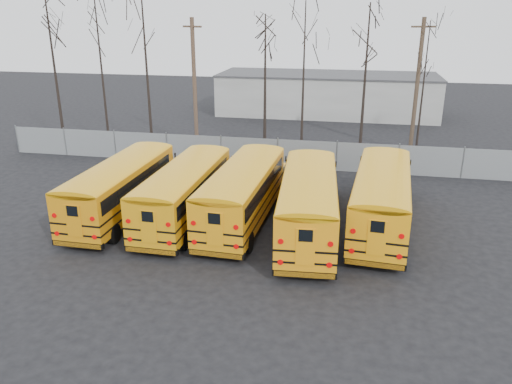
% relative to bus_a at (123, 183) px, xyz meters
% --- Properties ---
extents(ground, '(120.00, 120.00, 0.00)m').
position_rel_bus_a_xyz_m(ground, '(6.60, -2.06, -1.74)').
color(ground, black).
rests_on(ground, ground).
extents(fence, '(40.00, 0.04, 2.00)m').
position_rel_bus_a_xyz_m(fence, '(6.60, 9.94, -0.74)').
color(fence, gray).
rests_on(fence, ground).
extents(distant_building, '(22.00, 8.00, 4.00)m').
position_rel_bus_a_xyz_m(distant_building, '(8.60, 29.94, 0.26)').
color(distant_building, beige).
rests_on(distant_building, ground).
extents(bus_a, '(2.56, 10.64, 2.97)m').
position_rel_bus_a_xyz_m(bus_a, '(0.00, 0.00, 0.00)').
color(bus_a, black).
rests_on(bus_a, ground).
extents(bus_b, '(2.56, 10.57, 2.95)m').
position_rel_bus_a_xyz_m(bus_b, '(3.43, 0.06, -0.01)').
color(bus_b, black).
rests_on(bus_b, ground).
extents(bus_c, '(2.89, 10.90, 3.02)m').
position_rel_bus_a_xyz_m(bus_c, '(6.40, 0.40, 0.03)').
color(bus_c, black).
rests_on(bus_c, ground).
extents(bus_d, '(3.34, 11.19, 3.09)m').
position_rel_bus_a_xyz_m(bus_d, '(9.74, -0.51, 0.07)').
color(bus_d, black).
rests_on(bus_d, ground).
extents(bus_e, '(3.32, 11.15, 3.08)m').
position_rel_bus_a_xyz_m(bus_e, '(13.17, 0.87, 0.07)').
color(bus_e, black).
rests_on(bus_e, ground).
extents(utility_pole_left, '(1.64, 0.82, 9.76)m').
position_rel_bus_a_xyz_m(utility_pole_left, '(-0.36, 13.60, 3.28)').
color(utility_pole_left, brown).
rests_on(utility_pole_left, ground).
extents(utility_pole_right, '(1.71, 0.62, 9.79)m').
position_rel_bus_a_xyz_m(utility_pole_right, '(15.90, 15.57, 3.29)').
color(utility_pole_right, '#4A392A').
rests_on(utility_pole_right, ground).
extents(tree_0, '(0.26, 0.26, 12.45)m').
position_rel_bus_a_xyz_m(tree_0, '(-11.24, 12.69, 4.49)').
color(tree_0, black).
rests_on(tree_0, ground).
extents(tree_1, '(0.26, 0.26, 12.35)m').
position_rel_bus_a_xyz_m(tree_1, '(-7.54, 13.10, 4.44)').
color(tree_1, black).
rests_on(tree_1, ground).
extents(tree_2, '(0.26, 0.26, 12.76)m').
position_rel_bus_a_xyz_m(tree_2, '(-3.79, 12.89, 4.64)').
color(tree_2, black).
rests_on(tree_2, ground).
extents(tree_3, '(0.26, 0.26, 9.99)m').
position_rel_bus_a_xyz_m(tree_3, '(4.79, 14.90, 3.26)').
color(tree_3, black).
rests_on(tree_3, ground).
extents(tree_4, '(0.26, 0.26, 10.85)m').
position_rel_bus_a_xyz_m(tree_4, '(7.89, 12.97, 3.69)').
color(tree_4, black).
rests_on(tree_4, ground).
extents(tree_5, '(0.26, 0.26, 10.73)m').
position_rel_bus_a_xyz_m(tree_5, '(12.14, 13.66, 3.63)').
color(tree_5, black).
rests_on(tree_5, ground).
extents(tree_6, '(0.26, 0.26, 9.57)m').
position_rel_bus_a_xyz_m(tree_6, '(16.32, 15.45, 3.05)').
color(tree_6, black).
rests_on(tree_6, ground).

